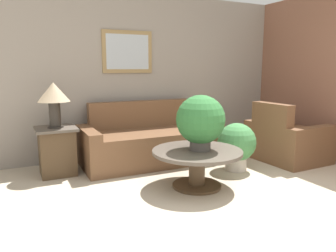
% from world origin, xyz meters
% --- Properties ---
extents(ground_plane, '(20.00, 20.00, 0.00)m').
position_xyz_m(ground_plane, '(0.00, 0.00, 0.00)').
color(ground_plane, '#BCAD93').
extents(wall_back, '(6.45, 0.09, 2.60)m').
position_xyz_m(wall_back, '(-0.01, 2.91, 1.31)').
color(wall_back, gray).
rests_on(wall_back, ground_plane).
extents(wall_right, '(0.06, 4.88, 2.60)m').
position_xyz_m(wall_right, '(2.26, 1.44, 1.30)').
color(wall_right, brown).
rests_on(wall_right, ground_plane).
extents(couch_main, '(2.05, 0.94, 0.91)m').
position_xyz_m(couch_main, '(-0.38, 2.34, 0.30)').
color(couch_main, brown).
rests_on(couch_main, ground_plane).
extents(armchair, '(0.92, 1.09, 0.91)m').
position_xyz_m(armchair, '(1.58, 1.51, 0.30)').
color(armchair, brown).
rests_on(armchair, ground_plane).
extents(coffee_table, '(1.08, 1.08, 0.46)m').
position_xyz_m(coffee_table, '(-0.28, 1.10, 0.33)').
color(coffee_table, '#4C3823').
rests_on(coffee_table, ground_plane).
extents(side_table, '(0.53, 0.53, 0.65)m').
position_xyz_m(side_table, '(-1.73, 2.33, 0.33)').
color(side_table, '#4C3823').
rests_on(side_table, ground_plane).
extents(table_lamp, '(0.42, 0.42, 0.60)m').
position_xyz_m(table_lamp, '(-1.73, 2.33, 1.07)').
color(table_lamp, '#2D2823').
rests_on(table_lamp, side_table).
extents(potted_plant_on_table, '(0.58, 0.58, 0.66)m').
position_xyz_m(potted_plant_on_table, '(-0.24, 1.09, 0.81)').
color(potted_plant_on_table, '#4C4742').
rests_on(potted_plant_on_table, coffee_table).
extents(potted_plant_floor, '(0.54, 0.54, 0.67)m').
position_xyz_m(potted_plant_floor, '(0.56, 1.44, 0.37)').
color(potted_plant_floor, beige).
rests_on(potted_plant_floor, ground_plane).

